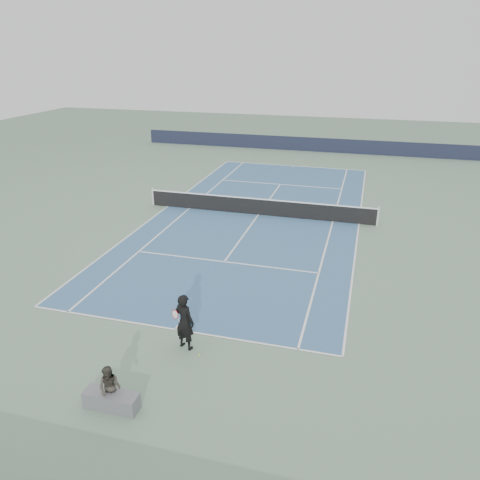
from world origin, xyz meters
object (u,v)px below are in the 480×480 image
(tennis_net, at_px, (259,206))
(tennis_ball, at_px, (199,355))
(spectator_bench, at_px, (111,394))
(tennis_player, at_px, (185,322))

(tennis_net, bearing_deg, tennis_ball, -84.47)
(spectator_bench, bearing_deg, tennis_ball, 62.03)
(tennis_net, xyz_separation_m, spectator_bench, (-0.17, -15.69, -0.06))
(tennis_net, relative_size, tennis_ball, 209.35)
(tennis_net, height_order, spectator_bench, spectator_bench)
(tennis_player, xyz_separation_m, spectator_bench, (-0.87, -2.99, -0.49))
(tennis_player, xyz_separation_m, tennis_ball, (0.56, -0.30, -0.91))
(tennis_ball, relative_size, spectator_bench, 0.04)
(tennis_net, relative_size, tennis_player, 6.90)
(tennis_net, height_order, tennis_player, tennis_player)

